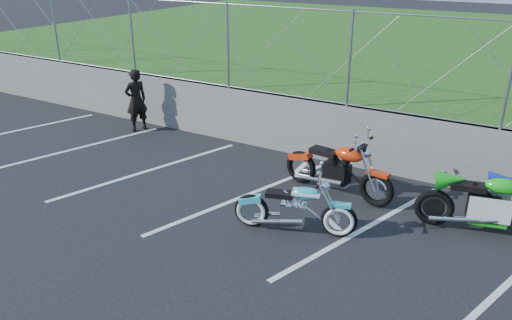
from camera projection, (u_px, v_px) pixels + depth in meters
The scene contains 9 objects.
ground at pixel (216, 218), 8.81m from camera, with size 90.00×90.00×0.00m, color black.
retaining_wall at pixel (303, 127), 11.34m from camera, with size 30.00×0.22×1.30m, color #61615D.
grass_field at pixel (414, 55), 19.28m from camera, with size 30.00×20.00×1.30m, color #214F15.
chain_link_fence at pixel (306, 55), 10.70m from camera, with size 28.00×0.03×2.00m.
parking_lines at pixel (302, 211), 9.04m from camera, with size 18.29×4.31×0.01m.
cruiser_turquoise at pixel (296, 209), 8.23m from camera, with size 2.01×0.78×1.03m.
naked_orange at pixel (339, 171), 9.48m from camera, with size 2.32×0.79×1.16m.
sportbike_green at pixel (487, 206), 8.17m from camera, with size 2.19×0.78×1.15m.
person_standing at pixel (136, 100), 12.82m from camera, with size 0.59×0.39×1.62m, color black.
Camera 1 is at (4.53, -6.30, 4.35)m, focal length 35.00 mm.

